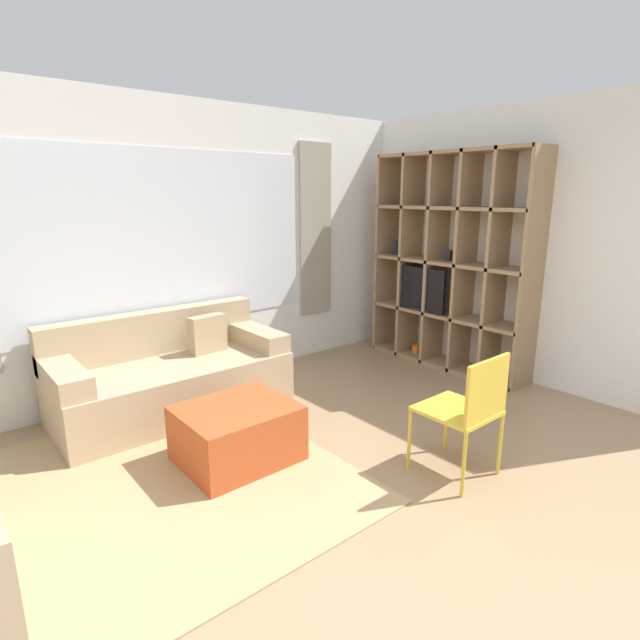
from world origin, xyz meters
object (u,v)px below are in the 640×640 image
(ottoman, at_px, (237,434))
(couch_main, at_px, (171,377))
(folding_chair, at_px, (469,405))
(shelving_unit, at_px, (451,263))

(ottoman, bearing_deg, couch_main, 89.56)
(ottoman, relative_size, folding_chair, 0.89)
(shelving_unit, relative_size, ottoman, 2.95)
(shelving_unit, height_order, folding_chair, shelving_unit)
(shelving_unit, bearing_deg, ottoman, -173.04)
(ottoman, xyz_separation_m, folding_chair, (1.06, -1.16, 0.31))
(couch_main, relative_size, ottoman, 2.50)
(folding_chair, bearing_deg, ottoman, -47.52)
(shelving_unit, distance_m, couch_main, 3.10)
(ottoman, bearing_deg, shelving_unit, 6.96)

